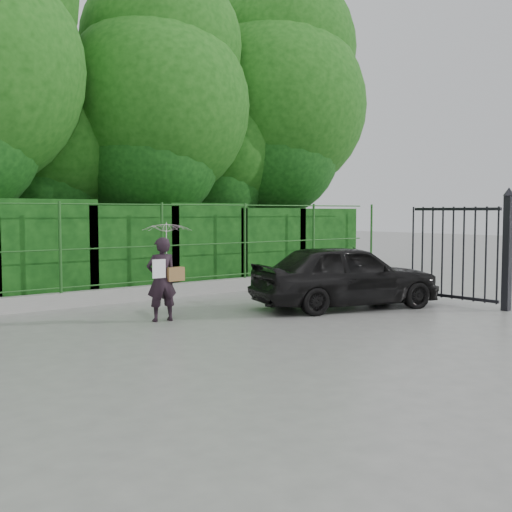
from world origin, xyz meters
TOP-DOWN VIEW (x-y plane):
  - ground at (0.00, 0.00)m, footprint 80.00×80.00m
  - kerb at (0.00, 4.50)m, footprint 14.00×0.25m
  - fence at (0.22, 4.50)m, footprint 14.13×0.06m
  - hedge at (0.02, 5.50)m, footprint 14.20×1.20m
  - trees at (1.14, 7.74)m, footprint 17.10×6.15m
  - gate at (4.60, -0.72)m, footprint 0.22×2.33m
  - woman at (-1.03, 1.98)m, footprint 0.87×0.86m
  - car at (2.50, 1.01)m, footprint 4.04×2.52m

SIDE VIEW (x-z plane):
  - ground at x=0.00m, z-range 0.00..0.00m
  - kerb at x=0.00m, z-range 0.00..0.30m
  - car at x=2.50m, z-range 0.00..1.28m
  - hedge at x=0.02m, z-range -0.07..2.09m
  - woman at x=-1.03m, z-range 0.27..2.00m
  - gate at x=4.60m, z-range 0.01..2.37m
  - fence at x=0.22m, z-range 0.30..2.10m
  - trees at x=1.14m, z-range 0.58..8.66m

